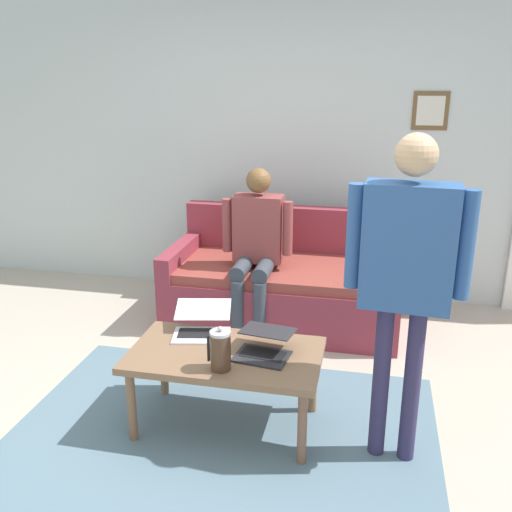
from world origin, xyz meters
The scene contains 10 objects.
ground_plane centered at (0.00, 0.00, 0.00)m, with size 7.68×7.68×0.00m, color #B6A898.
area_rug centered at (0.03, 0.14, 0.00)m, with size 2.40×1.72×0.01m, color slate.
back_wall centered at (0.00, -2.20, 1.35)m, with size 7.04×0.11×2.70m.
couch centered at (-0.05, -1.49, 0.30)m, with size 1.83×0.93×0.88m.
coffee_table centered at (0.03, 0.04, 0.42)m, with size 1.07×0.61×0.47m.
laptop_left centered at (0.22, -0.16, 0.52)m, with size 0.40×0.41×0.14m.
laptop_center centered at (-0.19, 0.03, 0.52)m, with size 0.33×0.35×0.13m.
french_press centered at (0.00, 0.23, 0.58)m, with size 0.13×0.11×0.25m.
person_standing centered at (-0.91, 0.12, 1.09)m, with size 0.60×0.22×1.71m.
person_seated centered at (0.13, -1.26, 0.73)m, with size 0.55×0.51×1.28m.
Camera 1 is at (-0.73, 2.76, 1.96)m, focal length 39.36 mm.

